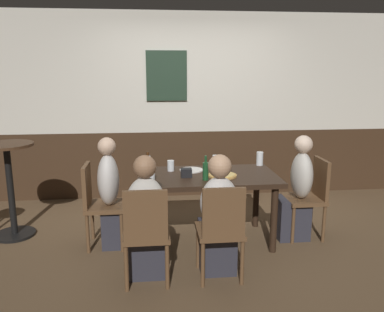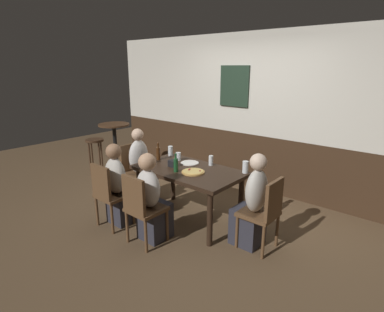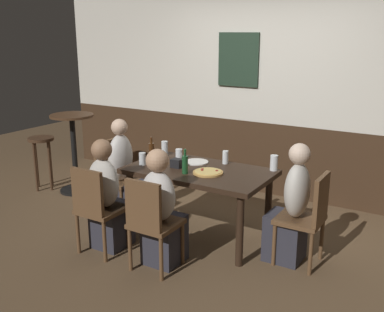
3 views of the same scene
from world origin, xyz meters
name	(u,v)px [view 1 (image 1 of 3)]	position (x,y,z in m)	size (l,w,h in m)	color
ground_plane	(207,240)	(0.00, 0.00, 0.00)	(12.00, 12.00, 0.00)	brown
wall_back	(191,107)	(0.00, 1.65, 1.30)	(6.40, 0.13, 2.60)	#3D2819
dining_table	(207,183)	(0.00, 0.00, 0.65)	(1.46, 0.84, 0.74)	black
chair_mid_near	(221,227)	(0.00, -0.83, 0.50)	(0.40, 0.40, 0.88)	brown
chair_head_east	(311,193)	(1.14, 0.00, 0.50)	(0.40, 0.40, 0.88)	brown
chair_head_west	(98,201)	(-1.14, 0.00, 0.50)	(0.40, 0.40, 0.88)	brown
chair_left_near	(146,230)	(-0.64, -0.83, 0.50)	(0.40, 0.40, 0.88)	brown
person_mid_near	(218,223)	(0.00, -0.67, 0.47)	(0.34, 0.37, 1.11)	#2D2D38
person_head_east	(296,195)	(0.98, 0.00, 0.48)	(0.37, 0.34, 1.14)	#2D2D38
person_head_west	(114,201)	(-0.98, 0.00, 0.49)	(0.37, 0.34, 1.16)	#2D2D38
person_left_near	(146,226)	(-0.64, -0.67, 0.47)	(0.34, 0.37, 1.12)	#2D2D38
pizza	(222,175)	(0.14, -0.07, 0.75)	(0.30, 0.30, 0.03)	tan
tumbler_water	(151,175)	(-0.59, -0.17, 0.80)	(0.07, 0.07, 0.13)	silver
pint_glass_pale	(147,163)	(-0.63, 0.30, 0.81)	(0.07, 0.07, 0.15)	silver
beer_glass_half	(215,162)	(0.13, 0.32, 0.80)	(0.06, 0.06, 0.14)	silver
highball_clear	(171,166)	(-0.38, 0.20, 0.79)	(0.07, 0.07, 0.12)	silver
pint_glass_amber	(260,159)	(0.66, 0.36, 0.81)	(0.08, 0.08, 0.16)	silver
beer_bottle_green	(206,171)	(-0.05, -0.19, 0.84)	(0.06, 0.06, 0.25)	#194723
beer_bottle_brown	(148,166)	(-0.62, 0.04, 0.84)	(0.06, 0.06, 0.25)	#42230F
plate_white_large	(191,170)	(-0.15, 0.20, 0.75)	(0.26, 0.26, 0.01)	white
condiment_caddy	(186,173)	(-0.23, -0.06, 0.79)	(0.11, 0.09, 0.09)	black
side_bar_table	(10,183)	(-2.13, 0.35, 0.62)	(0.56, 0.56, 1.05)	black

